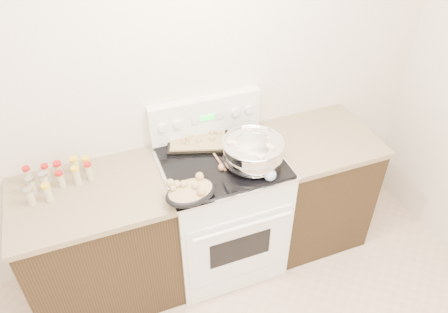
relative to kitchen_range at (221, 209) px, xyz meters
name	(u,v)px	position (x,y,z in m)	size (l,w,h in m)	color
room_shell	(287,279)	(-0.35, -1.42, 1.21)	(4.10, 3.60, 2.75)	silver
counter_left	(102,244)	(-0.83, 0.01, -0.03)	(0.93, 0.67, 0.92)	black
counter_right	(312,186)	(0.73, 0.01, -0.03)	(0.73, 0.67, 0.92)	black
kitchen_range	(221,209)	(0.00, 0.00, 0.00)	(0.78, 0.73, 1.22)	white
mixing_bowl	(253,153)	(0.16, -0.12, 0.54)	(0.38, 0.38, 0.22)	silver
roasting_pan	(190,191)	(-0.29, -0.27, 0.50)	(0.33, 0.26, 0.12)	black
baking_sheet	(198,140)	(-0.08, 0.22, 0.47)	(0.47, 0.39, 0.06)	black
wooden_spoon	(219,163)	(-0.03, -0.05, 0.46)	(0.04, 0.28, 0.04)	tan
blue_ladle	(270,173)	(0.21, -0.27, 0.49)	(0.12, 0.26, 0.10)	#81A7C0
spice_jars	(57,177)	(-0.98, 0.14, 0.49)	(0.38, 0.23, 0.13)	#BFB28C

